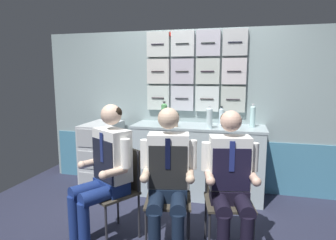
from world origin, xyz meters
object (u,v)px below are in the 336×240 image
(service_trolley, at_px, (102,154))
(folding_chair_right, at_px, (227,189))
(water_bottle_blue_cap, at_px, (164,114))
(folding_chair_center, at_px, (169,187))
(crew_member_right, at_px, (231,179))
(crew_member_center, at_px, (168,175))
(folding_chair_left, at_px, (120,182))
(paper_cup_blue, at_px, (228,123))
(crew_member_left, at_px, (105,167))

(service_trolley, bearing_deg, folding_chair_right, -28.74)
(folding_chair_right, height_order, water_bottle_blue_cap, water_bottle_blue_cap)
(folding_chair_center, bearing_deg, water_bottle_blue_cap, 107.09)
(crew_member_right, bearing_deg, folding_chair_center, 172.37)
(crew_member_center, height_order, crew_member_right, crew_member_center)
(crew_member_center, relative_size, water_bottle_blue_cap, 4.30)
(folding_chair_center, bearing_deg, folding_chair_left, 178.59)
(folding_chair_right, height_order, paper_cup_blue, paper_cup_blue)
(water_bottle_blue_cap, xyz_separation_m, paper_cup_blue, (0.80, 0.08, -0.10))
(service_trolley, height_order, water_bottle_blue_cap, water_bottle_blue_cap)
(folding_chair_left, xyz_separation_m, water_bottle_blue_cap, (0.15, 1.10, 0.53))
(crew_member_center, distance_m, water_bottle_blue_cap, 1.37)
(crew_member_center, xyz_separation_m, crew_member_right, (0.52, 0.08, -0.01))
(folding_chair_right, bearing_deg, paper_cup_blue, 93.07)
(folding_chair_right, xyz_separation_m, water_bottle_blue_cap, (-0.86, 1.02, 0.53))
(crew_member_left, xyz_separation_m, crew_member_right, (1.13, 0.05, -0.02))
(folding_chair_left, xyz_separation_m, crew_member_right, (1.05, -0.09, 0.16))
(crew_member_left, relative_size, water_bottle_blue_cap, 4.34)
(crew_member_center, height_order, paper_cup_blue, crew_member_center)
(crew_member_left, height_order, water_bottle_blue_cap, crew_member_left)
(crew_member_center, bearing_deg, crew_member_left, 176.74)
(crew_member_center, relative_size, paper_cup_blue, 17.08)
(folding_chair_left, height_order, crew_member_center, crew_member_center)
(crew_member_center, distance_m, crew_member_right, 0.53)
(service_trolley, relative_size, crew_member_right, 0.72)
(folding_chair_left, bearing_deg, folding_chair_right, 4.11)
(service_trolley, relative_size, crew_member_left, 0.71)
(folding_chair_left, relative_size, paper_cup_blue, 11.50)
(folding_chair_left, distance_m, crew_member_center, 0.58)
(folding_chair_left, xyz_separation_m, folding_chair_right, (1.01, 0.07, 0.00))
(crew_member_right, relative_size, water_bottle_blue_cap, 4.24)
(water_bottle_blue_cap, bearing_deg, crew_member_center, -73.61)
(crew_member_right, xyz_separation_m, paper_cup_blue, (-0.09, 1.26, 0.26))
(crew_member_left, relative_size, crew_member_center, 1.01)
(crew_member_left, xyz_separation_m, paper_cup_blue, (1.04, 1.31, 0.24))
(folding_chair_left, bearing_deg, paper_cup_blue, 51.03)
(folding_chair_center, relative_size, folding_chair_right, 1.00)
(folding_chair_right, bearing_deg, folding_chair_left, -175.89)
(folding_chair_left, height_order, paper_cup_blue, paper_cup_blue)
(folding_chair_left, distance_m, crew_member_left, 0.24)
(folding_chair_right, bearing_deg, service_trolley, 151.26)
(crew_member_left, height_order, paper_cup_blue, crew_member_left)
(service_trolley, xyz_separation_m, folding_chair_right, (1.72, -0.94, 0.05))
(folding_chair_left, relative_size, water_bottle_blue_cap, 2.90)
(crew_member_left, bearing_deg, water_bottle_blue_cap, 79.22)
(crew_member_center, height_order, water_bottle_blue_cap, crew_member_center)
(crew_member_left, distance_m, water_bottle_blue_cap, 1.30)
(paper_cup_blue, bearing_deg, folding_chair_center, -111.27)
(folding_chair_center, bearing_deg, service_trolley, 139.35)
(service_trolley, bearing_deg, folding_chair_left, -55.14)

